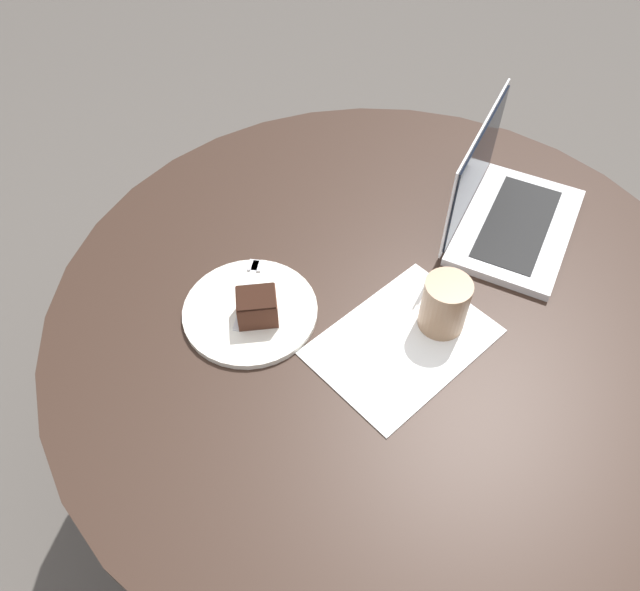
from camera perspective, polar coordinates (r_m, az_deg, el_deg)
ground_plane at (r=1.78m, az=4.32°, el=-15.18°), size 12.00×12.00×0.00m
dining_table at (r=1.28m, az=5.81°, el=-4.49°), size 1.28×1.28×0.70m
paper_document at (r=1.13m, az=7.56°, el=-4.23°), size 0.37×0.31×0.00m
plate at (r=1.16m, az=-6.39°, el=-1.43°), size 0.25×0.25×0.01m
cake_slice at (r=1.12m, az=-5.77°, el=-1.03°), size 0.09×0.08×0.06m
fork at (r=1.19m, az=-6.51°, el=0.83°), size 0.11×0.15×0.00m
coffee_glass at (r=1.12m, az=11.31°, el=-0.86°), size 0.08×0.08×0.11m
laptop at (r=1.34m, az=16.57°, el=7.48°), size 0.39×0.38×0.23m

